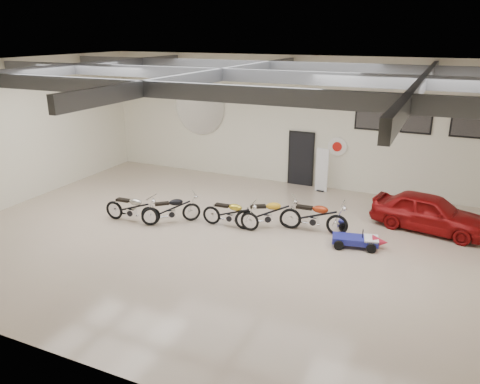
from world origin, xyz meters
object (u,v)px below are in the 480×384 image
at_px(banner_stand, 322,169).
at_px(motorcycle_black, 171,209).
at_px(motorcycle_silver, 131,208).
at_px(motorcycle_yellow, 268,213).
at_px(go_kart, 360,238).
at_px(motorcycle_red, 314,216).
at_px(vintage_car, 429,212).
at_px(motorcycle_gold, 230,213).

distance_m(banner_stand, motorcycle_black, 6.19).
xyz_separation_m(motorcycle_silver, motorcycle_yellow, (4.15, 1.31, 0.02)).
relative_size(banner_stand, motorcycle_yellow, 0.88).
bearing_deg(go_kart, banner_stand, 106.13).
xyz_separation_m(motorcycle_black, go_kart, (5.84, 0.68, -0.20)).
height_order(motorcycle_red, vintage_car, vintage_car).
bearing_deg(vintage_car, motorcycle_silver, 121.28).
bearing_deg(banner_stand, motorcycle_silver, -125.97).
distance_m(motorcycle_gold, motorcycle_yellow, 1.16).
distance_m(motorcycle_gold, vintage_car, 6.10).
height_order(motorcycle_gold, motorcycle_red, motorcycle_red).
distance_m(motorcycle_silver, go_kart, 7.13).
bearing_deg(go_kart, motorcycle_gold, 171.60).
bearing_deg(motorcycle_red, motorcycle_silver, -166.71).
xyz_separation_m(banner_stand, motorcycle_silver, (-4.73, -5.54, -0.37)).
height_order(motorcycle_silver, motorcycle_gold, motorcycle_silver).
height_order(banner_stand, motorcycle_black, banner_stand).
xyz_separation_m(motorcycle_black, motorcycle_yellow, (2.96, 0.85, 0.03)).
bearing_deg(motorcycle_black, motorcycle_yellow, -25.27).
xyz_separation_m(motorcycle_red, go_kart, (1.51, -0.51, -0.25)).
xyz_separation_m(motorcycle_red, vintage_car, (3.17, 1.61, 0.05)).
bearing_deg(motorcycle_black, go_kart, -34.69).
distance_m(motorcycle_silver, motorcycle_red, 5.77).
bearing_deg(motorcycle_gold, banner_stand, 68.85).
xyz_separation_m(motorcycle_yellow, vintage_car, (4.55, 1.95, 0.06)).
bearing_deg(vintage_car, motorcycle_gold, 123.27).
relative_size(motorcycle_gold, vintage_car, 0.55).
distance_m(banner_stand, motorcycle_gold, 4.92).
distance_m(motorcycle_silver, motorcycle_yellow, 4.35).
bearing_deg(motorcycle_black, motorcycle_gold, -27.51).
xyz_separation_m(motorcycle_black, motorcycle_gold, (1.87, 0.46, 0.00)).
xyz_separation_m(motorcycle_silver, motorcycle_red, (5.53, 1.65, 0.03)).
bearing_deg(banner_stand, motorcycle_black, -120.33).
bearing_deg(go_kart, motorcycle_red, 149.81).
height_order(motorcycle_silver, motorcycle_black, motorcycle_silver).
relative_size(motorcycle_yellow, go_kart, 1.27).
xyz_separation_m(motorcycle_silver, go_kart, (7.03, 1.14, -0.22)).
height_order(motorcycle_silver, motorcycle_red, motorcycle_red).
bearing_deg(motorcycle_gold, motorcycle_yellow, 18.45).
distance_m(motorcycle_yellow, go_kart, 2.90).
bearing_deg(motorcycle_silver, motorcycle_gold, 14.55).
bearing_deg(banner_stand, motorcycle_yellow, -93.24).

